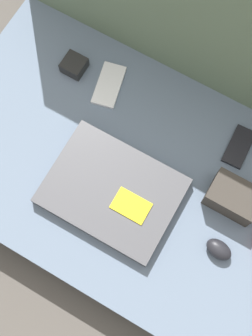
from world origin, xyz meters
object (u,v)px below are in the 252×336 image
at_px(computer_mouse, 219,249).
at_px(charger_brick, 74,65).
at_px(camera_pouch, 233,197).
at_px(laptop, 114,192).
at_px(phone_black, 239,147).
at_px(phone_silver, 109,85).

xyz_separation_m(computer_mouse, charger_brick, (-0.56, 0.25, 0.00)).
bearing_deg(camera_pouch, laptop, -153.68).
xyz_separation_m(laptop, phone_black, (0.22, 0.27, -0.01)).
distance_m(computer_mouse, phone_black, 0.27).
distance_m(computer_mouse, camera_pouch, 0.13).
relative_size(phone_black, charger_brick, 1.91).
bearing_deg(phone_silver, phone_black, -10.76).
height_order(computer_mouse, phone_black, computer_mouse).
xyz_separation_m(computer_mouse, phone_silver, (-0.45, 0.25, -0.01)).
bearing_deg(laptop, computer_mouse, 0.21).
height_order(phone_black, camera_pouch, camera_pouch).
bearing_deg(charger_brick, camera_pouch, -12.69).
bearing_deg(computer_mouse, laptop, -171.75).
relative_size(computer_mouse, phone_silver, 0.52).
height_order(computer_mouse, camera_pouch, camera_pouch).
bearing_deg(laptop, camera_pouch, 25.95).
distance_m(laptop, phone_black, 0.35).
xyz_separation_m(laptop, camera_pouch, (0.26, 0.13, 0.02)).
xyz_separation_m(phone_black, camera_pouch, (0.04, -0.14, 0.03)).
relative_size(phone_silver, camera_pouch, 1.11).
height_order(laptop, computer_mouse, computer_mouse).
bearing_deg(phone_silver, camera_pouch, -29.12).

